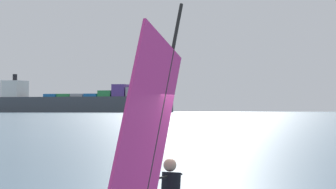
# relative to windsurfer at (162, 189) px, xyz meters

# --- Properties ---
(windsurfer) EXTENTS (1.30, 3.84, 4.23)m
(windsurfer) POSITION_rel_windsurfer_xyz_m (0.00, 0.00, 0.00)
(windsurfer) COLOR white
(windsurfer) RESTS_ON ground_plane
(cargo_ship) EXTENTS (166.74, 38.85, 34.38)m
(cargo_ship) POSITION_rel_windsurfer_xyz_m (-222.39, 639.14, 8.62)
(cargo_ship) COLOR #3F444C
(cargo_ship) RESTS_ON ground_plane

